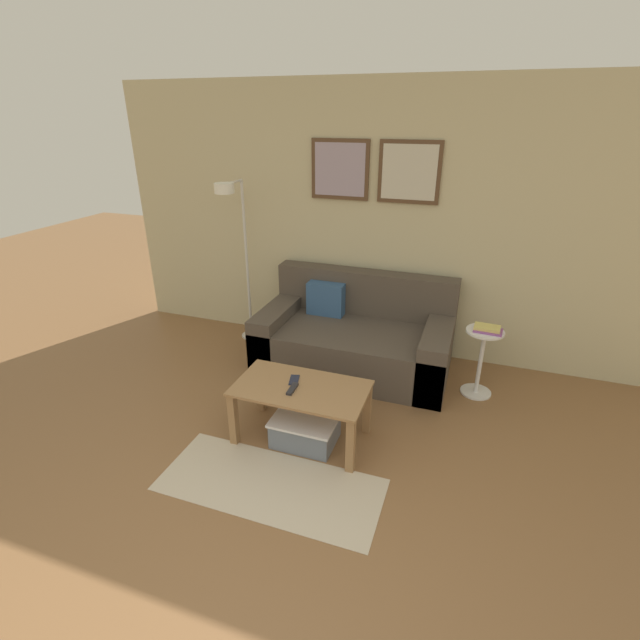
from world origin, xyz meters
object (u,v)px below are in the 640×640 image
(cell_phone, at_px, (294,380))
(side_table, at_px, (481,357))
(remote_control, at_px, (292,389))
(storage_bin, at_px, (305,429))
(floor_lamp, at_px, (236,236))
(book_stack, at_px, (488,329))
(couch, at_px, (355,338))
(coffee_table, at_px, (301,397))

(cell_phone, bearing_deg, side_table, 23.10)
(cell_phone, bearing_deg, remote_control, -88.00)
(storage_bin, xyz_separation_m, side_table, (1.17, 1.11, 0.25))
(remote_control, bearing_deg, side_table, 40.38)
(remote_control, bearing_deg, floor_lamp, 129.08)
(book_stack, bearing_deg, couch, 173.64)
(floor_lamp, bearing_deg, remote_control, -49.46)
(couch, distance_m, side_table, 1.15)
(couch, height_order, book_stack, couch)
(couch, relative_size, remote_control, 11.78)
(side_table, relative_size, cell_phone, 4.32)
(coffee_table, xyz_separation_m, storage_bin, (0.05, -0.04, -0.25))
(couch, height_order, floor_lamp, floor_lamp)
(coffee_table, distance_m, side_table, 1.62)
(floor_lamp, distance_m, cell_phone, 1.75)
(book_stack, relative_size, cell_phone, 1.69)
(couch, height_order, side_table, couch)
(coffee_table, height_order, book_stack, book_stack)
(storage_bin, relative_size, remote_control, 3.15)
(couch, height_order, coffee_table, couch)
(coffee_table, relative_size, floor_lamp, 0.58)
(couch, xyz_separation_m, floor_lamp, (-1.23, 0.04, 0.87))
(side_table, bearing_deg, remote_control, -138.16)
(storage_bin, xyz_separation_m, cell_phone, (-0.12, 0.11, 0.34))
(couch, bearing_deg, remote_control, -95.31)
(remote_control, bearing_deg, storage_bin, 8.75)
(storage_bin, bearing_deg, coffee_table, 137.03)
(coffee_table, relative_size, remote_control, 6.43)
(coffee_table, xyz_separation_m, floor_lamp, (-1.16, 1.24, 0.80))
(storage_bin, bearing_deg, couch, 88.64)
(storage_bin, height_order, book_stack, book_stack)
(remote_control, relative_size, cell_phone, 1.07)
(cell_phone, bearing_deg, couch, 67.61)
(coffee_table, relative_size, storage_bin, 2.04)
(coffee_table, xyz_separation_m, side_table, (1.22, 1.07, 0.00))
(book_stack, distance_m, remote_control, 1.71)
(coffee_table, distance_m, remote_control, 0.12)
(remote_control, bearing_deg, book_stack, 40.11)
(book_stack, xyz_separation_m, cell_phone, (-1.31, -1.01, -0.18))
(coffee_table, relative_size, cell_phone, 6.89)
(floor_lamp, height_order, remote_control, floor_lamp)
(couch, distance_m, remote_control, 1.28)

